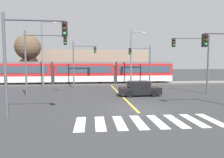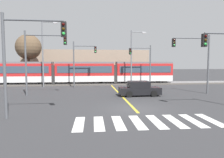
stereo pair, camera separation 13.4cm
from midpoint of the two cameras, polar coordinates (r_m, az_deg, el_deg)
ground_plane at (r=14.92m, az=6.67°, el=-8.50°), size 200.00×200.00×0.00m
track_bed at (r=32.28m, az=-0.41°, el=-1.32°), size 120.00×4.00×0.18m
rail_near at (r=31.56m, az=-0.27°, el=-1.20°), size 120.00×0.08×0.10m
rail_far at (r=32.98m, az=-0.54°, el=-0.96°), size 120.00×0.08×0.10m
light_rail_tram at (r=31.98m, az=-7.58°, el=2.10°), size 28.00×2.64×3.43m
crosswalk_stripe_0 at (r=11.46m, az=-9.06°, el=-12.51°), size 0.60×2.81×0.01m
crosswalk_stripe_1 at (r=11.44m, az=-3.43°, el=-12.48°), size 0.60×2.81×0.01m
crosswalk_stripe_2 at (r=11.53m, az=2.17°, el=-12.34°), size 0.60×2.81×0.01m
crosswalk_stripe_3 at (r=11.73m, az=7.63°, el=-12.09°), size 0.60×2.81×0.01m
crosswalk_stripe_4 at (r=12.02m, az=12.85°, el=-11.75°), size 0.60×2.81×0.01m
crosswalk_stripe_5 at (r=12.40m, az=17.78°, el=-11.35°), size 0.60×2.81×0.01m
crosswalk_stripe_6 at (r=12.87m, az=22.36°, el=-10.89°), size 0.60×2.81×0.01m
crosswalk_stripe_7 at (r=13.40m, az=26.59°, el=-10.42°), size 0.60×2.81×0.01m
lane_centre_line at (r=21.93m, az=2.41°, el=-4.30°), size 0.20×17.05×0.01m
sedan_crossing at (r=20.87m, az=8.01°, el=-2.85°), size 4.22×1.96×1.52m
traffic_light_near_left at (r=13.06m, az=-23.28°, el=7.75°), size 3.75×0.38×6.30m
traffic_light_mid_right at (r=23.64m, az=23.15°, el=6.41°), size 4.25×0.38×6.43m
traffic_light_far_left at (r=28.21m, az=-8.64°, el=5.93°), size 3.25×0.38×6.36m
traffic_light_far_right at (r=29.48m, az=9.03°, el=5.56°), size 3.25×0.38×5.98m
traffic_light_mid_left at (r=21.94m, az=-19.90°, el=6.99°), size 4.25×0.38×6.67m
street_lamp_west at (r=30.08m, az=-18.73°, el=7.90°), size 2.22×0.28×9.36m
street_lamp_centre at (r=29.62m, az=6.10°, el=6.96°), size 2.23×0.28×8.14m
bare_tree_far_west at (r=37.22m, az=-22.66°, el=8.41°), size 4.28×4.28×8.29m
building_backdrop_far at (r=42.19m, az=-7.05°, el=3.98°), size 24.83×6.00×6.03m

